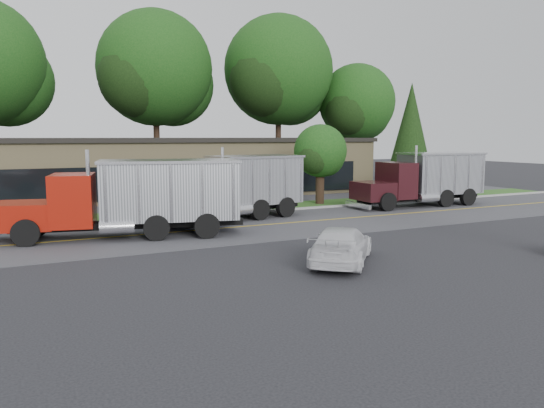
# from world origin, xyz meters

# --- Properties ---
(ground) EXTENTS (140.00, 140.00, 0.00)m
(ground) POSITION_xyz_m (0.00, 0.00, 0.00)
(ground) COLOR #303035
(ground) RESTS_ON ground
(road) EXTENTS (60.00, 8.00, 0.02)m
(road) POSITION_xyz_m (0.00, 9.00, 0.00)
(road) COLOR #56565B
(road) RESTS_ON ground
(center_line) EXTENTS (60.00, 0.12, 0.01)m
(center_line) POSITION_xyz_m (0.00, 9.00, 0.00)
(center_line) COLOR gold
(center_line) RESTS_ON ground
(curb) EXTENTS (60.00, 0.30, 0.12)m
(curb) POSITION_xyz_m (0.00, 13.20, 0.00)
(curb) COLOR #9E9E99
(curb) RESTS_ON ground
(grass_verge) EXTENTS (60.00, 3.40, 0.03)m
(grass_verge) POSITION_xyz_m (0.00, 15.00, 0.00)
(grass_verge) COLOR #27551D
(grass_verge) RESTS_ON ground
(far_parking) EXTENTS (60.00, 7.00, 0.02)m
(far_parking) POSITION_xyz_m (0.00, 20.00, 0.00)
(far_parking) COLOR #56565B
(far_parking) RESTS_ON ground
(strip_mall) EXTENTS (32.00, 12.00, 4.00)m
(strip_mall) POSITION_xyz_m (2.00, 26.00, 2.00)
(strip_mall) COLOR tan
(strip_mall) RESTS_ON ground
(tree_far_c) EXTENTS (11.02, 10.38, 15.73)m
(tree_far_c) POSITION_xyz_m (4.17, 34.13, 10.04)
(tree_far_c) COLOR #382619
(tree_far_c) RESTS_ON ground
(tree_far_d) EXTENTS (11.39, 10.72, 16.25)m
(tree_far_d) POSITION_xyz_m (16.17, 33.14, 10.37)
(tree_far_d) COLOR #382619
(tree_far_d) RESTS_ON ground
(tree_far_e) EXTENTS (8.26, 7.78, 11.79)m
(tree_far_e) POSITION_xyz_m (24.13, 31.10, 7.52)
(tree_far_e) COLOR #382619
(tree_far_e) RESTS_ON ground
(evergreen_right) EXTENTS (3.76, 3.76, 8.55)m
(evergreen_right) POSITION_xyz_m (20.00, 18.00, 4.70)
(evergreen_right) COLOR #382619
(evergreen_right) RESTS_ON ground
(tree_verge) EXTENTS (3.65, 3.43, 5.20)m
(tree_verge) POSITION_xyz_m (10.06, 15.04, 3.30)
(tree_verge) COLOR #382619
(tree_verge) RESTS_ON ground
(dump_truck_red) EXTENTS (10.47, 4.60, 3.36)m
(dump_truck_red) POSITION_xyz_m (-3.18, 8.64, 1.81)
(dump_truck_red) COLOR black
(dump_truck_red) RESTS_ON ground
(dump_truck_blue) EXTENTS (8.59, 4.02, 3.36)m
(dump_truck_blue) POSITION_xyz_m (2.77, 11.54, 1.81)
(dump_truck_blue) COLOR black
(dump_truck_blue) RESTS_ON ground
(dump_truck_maroon) EXTENTS (9.03, 2.83, 3.36)m
(dump_truck_maroon) POSITION_xyz_m (15.60, 11.32, 1.81)
(dump_truck_maroon) COLOR black
(dump_truck_maroon) RESTS_ON ground
(rally_car) EXTENTS (4.31, 4.52, 1.29)m
(rally_car) POSITION_xyz_m (2.16, 0.59, 0.65)
(rally_car) COLOR silver
(rally_car) RESTS_ON ground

